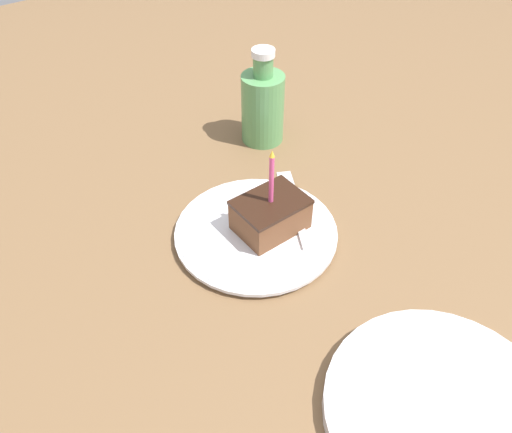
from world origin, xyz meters
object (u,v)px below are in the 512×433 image
Objects in this scene: plate at (256,232)px; fork at (292,202)px; side_plate at (444,413)px; bottle at (263,105)px; cake_slice at (270,214)px.

fork is at bearing 98.09° from plate.
plate is 0.35m from side_plate.
bottle is 0.59m from side_plate.
side_plate is (0.34, -0.03, -0.03)m from cake_slice.
side_plate is at bearing -1.41° from plate.
fork is at bearing -24.83° from bottle.
bottle is (-0.21, 0.15, 0.03)m from cake_slice.
plate is 0.08m from fork.
fork is 0.94× the size of bottle.
plate is 0.27m from bottle.
cake_slice reaches higher than fork.
plate is 1.39× the size of bottle.
bottle is at bearing 162.08° from side_plate.
bottle is (-0.19, 0.09, 0.05)m from fork.
fork is 0.38m from side_plate.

